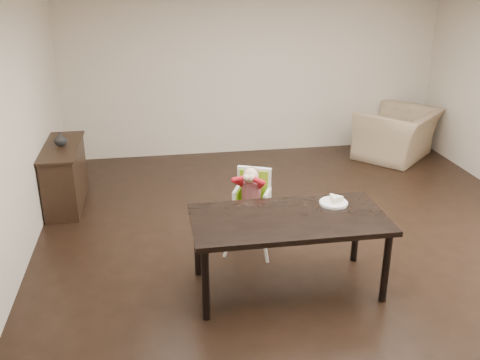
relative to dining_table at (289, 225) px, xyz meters
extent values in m
plane|color=black|center=(0.45, 0.56, -0.67)|extent=(7.00, 7.00, 0.00)
cube|color=beige|center=(0.45, 4.06, 0.68)|extent=(6.00, 0.02, 2.70)
cube|color=beige|center=(-2.55, 0.56, 0.68)|extent=(0.02, 7.00, 2.70)
cube|color=black|center=(0.00, 0.00, 0.05)|extent=(1.80, 0.90, 0.05)
cylinder|color=black|center=(-0.82, -0.37, -0.32)|extent=(0.07, 0.07, 0.70)
cylinder|color=black|center=(0.82, -0.37, -0.32)|extent=(0.07, 0.07, 0.70)
cylinder|color=black|center=(-0.82, 0.37, -0.32)|extent=(0.07, 0.07, 0.70)
cylinder|color=black|center=(0.82, 0.37, -0.32)|extent=(0.07, 0.07, 0.70)
cylinder|color=white|center=(-0.44, 0.69, -0.42)|extent=(0.05, 0.05, 0.51)
cylinder|color=white|center=(-0.11, 0.55, -0.42)|extent=(0.05, 0.05, 0.51)
cylinder|color=white|center=(-0.30, 1.03, -0.42)|extent=(0.05, 0.05, 0.51)
cylinder|color=white|center=(0.03, 0.88, -0.42)|extent=(0.05, 0.05, 0.51)
cube|color=white|center=(-0.21, 0.79, -0.16)|extent=(0.46, 0.44, 0.05)
cube|color=#78B617|center=(-0.21, 0.79, -0.13)|extent=(0.37, 0.37, 0.03)
cube|color=white|center=(-0.15, 0.91, 0.04)|extent=(0.35, 0.19, 0.38)
cube|color=#78B617|center=(-0.16, 0.89, 0.04)|extent=(0.29, 0.14, 0.34)
cube|color=black|center=(-0.24, 0.85, 0.04)|extent=(0.09, 0.16, 0.02)
cube|color=black|center=(-0.13, 0.80, 0.04)|extent=(0.09, 0.16, 0.02)
cylinder|color=#A11216|center=(-0.21, 0.79, 0.00)|extent=(0.27, 0.27, 0.24)
sphere|color=beige|center=(-0.21, 0.77, 0.20)|extent=(0.21, 0.21, 0.16)
ellipsoid|color=brown|center=(-0.20, 0.79, 0.22)|extent=(0.22, 0.21, 0.12)
sphere|color=beige|center=(-0.28, 0.70, 0.21)|extent=(0.10, 0.10, 0.07)
sphere|color=beige|center=(-0.22, 0.68, 0.21)|extent=(0.10, 0.10, 0.07)
cylinder|color=white|center=(0.49, 0.20, 0.09)|extent=(0.29, 0.29, 0.02)
torus|color=white|center=(0.49, 0.20, 0.10)|extent=(0.29, 0.29, 0.01)
imported|color=#9C8363|center=(2.65, 3.36, -0.15)|extent=(1.40, 1.38, 1.04)
cube|color=black|center=(-2.33, 2.36, -0.29)|extent=(0.40, 1.20, 0.76)
cube|color=black|center=(-2.33, 2.36, 0.10)|extent=(0.44, 1.26, 0.03)
imported|color=#99999E|center=(-2.33, 2.38, 0.20)|extent=(0.18, 0.19, 0.16)
camera|label=1|loc=(-1.18, -4.27, 2.23)|focal=40.00mm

